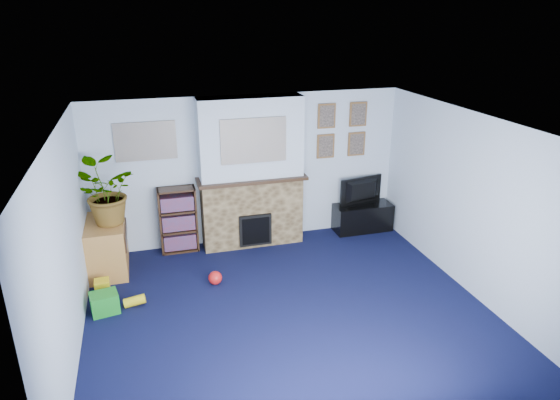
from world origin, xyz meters
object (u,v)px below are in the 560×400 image
object	(u,v)px
television	(364,191)
tv_stand	(362,218)
sideboard	(107,248)
bookshelf	(178,221)

from	to	relation	value
television	tv_stand	bearing A→B (deg)	79.25
tv_stand	television	world-z (taller)	television
sideboard	television	bearing A→B (deg)	4.10
tv_stand	bookshelf	size ratio (longest dim) A/B	0.95
television	bookshelf	xyz separation A→B (m)	(-3.12, 0.06, -0.20)
television	sideboard	world-z (taller)	television
tv_stand	sideboard	distance (m)	4.20
bookshelf	sideboard	bearing A→B (deg)	-161.50
tv_stand	sideboard	size ratio (longest dim) A/B	1.03
tv_stand	television	distance (m)	0.48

